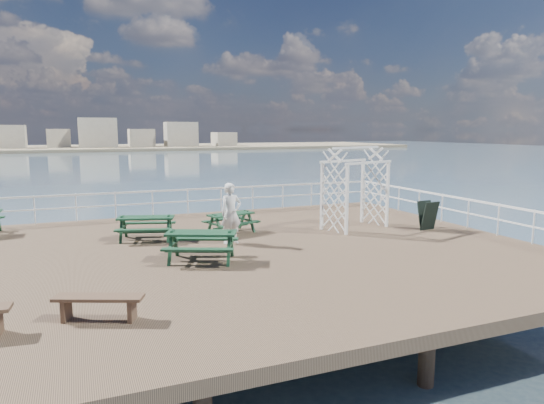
{
  "coord_description": "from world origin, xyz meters",
  "views": [
    {
      "loc": [
        -4.39,
        -13.44,
        3.57
      ],
      "look_at": [
        1.86,
        1.89,
        1.1
      ],
      "focal_mm": 32.0,
      "sensor_mm": 36.0,
      "label": 1
    }
  ],
  "objects": [
    {
      "name": "ground",
      "position": [
        0.0,
        0.0,
        -0.15
      ],
      "size": [
        18.0,
        14.0,
        0.3
      ],
      "primitive_type": "cube",
      "color": "brown",
      "rests_on": "ground"
    },
    {
      "name": "railing",
      "position": [
        -0.07,
        2.57,
        0.87
      ],
      "size": [
        17.77,
        13.76,
        1.1
      ],
      "color": "white",
      "rests_on": "ground"
    },
    {
      "name": "person",
      "position": [
        0.1,
        0.98,
        0.96
      ],
      "size": [
        0.76,
        0.56,
        1.92
      ],
      "primitive_type": "imported",
      "rotation": [
        0.0,
        0.0,
        0.15
      ],
      "color": "white",
      "rests_on": "ground"
    },
    {
      "name": "picnic_table_b",
      "position": [
        -2.33,
        2.52,
        0.56
      ],
      "size": [
        2.12,
        1.88,
        0.87
      ],
      "rotation": [
        0.0,
        0.0,
        -0.29
      ],
      "color": "#13351E",
      "rests_on": "ground"
    },
    {
      "name": "sandwich_board",
      "position": [
        7.27,
        0.31,
        0.51
      ],
      "size": [
        0.69,
        0.54,
        1.06
      ],
      "rotation": [
        0.0,
        0.0,
        0.1
      ],
      "color": "black",
      "rests_on": "ground"
    },
    {
      "name": "trellis_arbor",
      "position": [
        5.0,
        1.57,
        1.32
      ],
      "size": [
        2.66,
        1.91,
        2.98
      ],
      "rotation": [
        0.0,
        0.0,
        0.29
      ],
      "color": "white",
      "rests_on": "ground"
    },
    {
      "name": "picnic_table_c",
      "position": [
        0.56,
        2.48,
        0.5
      ],
      "size": [
        1.93,
        1.72,
        0.79
      ],
      "rotation": [
        0.0,
        0.0,
        0.29
      ],
      "color": "#13351E",
      "rests_on": "ground"
    },
    {
      "name": "flat_bench_far",
      "position": [
        -4.11,
        -4.11,
        0.36
      ],
      "size": [
        1.69,
        1.01,
        0.48
      ],
      "rotation": [
        0.0,
        0.0,
        -0.4
      ],
      "color": "brown",
      "rests_on": "ground"
    },
    {
      "name": "sea_backdrop",
      "position": [
        12.54,
        134.07,
        -0.51
      ],
      "size": [
        300.0,
        300.0,
        9.2
      ],
      "color": "#425A6F",
      "rests_on": "ground"
    },
    {
      "name": "picnic_table_d",
      "position": [
        -1.29,
        -0.71,
        0.59
      ],
      "size": [
        2.35,
        2.16,
        0.92
      ],
      "rotation": [
        0.0,
        0.0,
        -0.41
      ],
      "color": "#13351E",
      "rests_on": "ground"
    }
  ]
}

